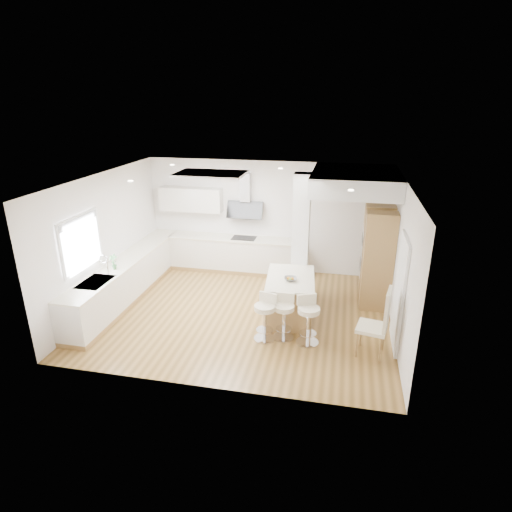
% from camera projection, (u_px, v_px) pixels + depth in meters
% --- Properties ---
extents(ground, '(6.00, 6.00, 0.00)m').
position_uv_depth(ground, '(243.00, 313.00, 8.97)').
color(ground, olive).
rests_on(ground, ground).
extents(ceiling, '(6.00, 5.00, 0.02)m').
position_uv_depth(ceiling, '(243.00, 313.00, 8.97)').
color(ceiling, silver).
rests_on(ceiling, ground).
extents(wall_back, '(6.00, 0.04, 2.80)m').
position_uv_depth(wall_back, '(266.00, 217.00, 10.76)').
color(wall_back, white).
rests_on(wall_back, ground).
extents(wall_left, '(0.04, 5.00, 2.80)m').
position_uv_depth(wall_left, '(105.00, 240.00, 9.05)').
color(wall_left, white).
rests_on(wall_left, ground).
extents(wall_right, '(0.04, 5.00, 2.80)m').
position_uv_depth(wall_right, '(400.00, 261.00, 7.90)').
color(wall_right, white).
rests_on(wall_right, ground).
extents(skylight, '(4.10, 2.10, 0.06)m').
position_uv_depth(skylight, '(211.00, 174.00, 8.69)').
color(skylight, white).
rests_on(skylight, ground).
extents(window_left, '(0.06, 1.28, 1.07)m').
position_uv_depth(window_left, '(80.00, 240.00, 8.12)').
color(window_left, white).
rests_on(window_left, ground).
extents(doorway_right, '(0.05, 1.00, 2.10)m').
position_uv_depth(doorway_right, '(399.00, 294.00, 7.49)').
color(doorway_right, '#4C433C').
rests_on(doorway_right, ground).
extents(counter_left, '(0.63, 4.50, 1.35)m').
position_uv_depth(counter_left, '(128.00, 278.00, 9.54)').
color(counter_left, '#A47D46').
rests_on(counter_left, ground).
extents(counter_back, '(3.62, 0.63, 2.50)m').
position_uv_depth(counter_back, '(229.00, 244.00, 10.94)').
color(counter_back, '#A47D46').
rests_on(counter_back, ground).
extents(pillar, '(0.35, 0.35, 2.80)m').
position_uv_depth(pillar, '(301.00, 239.00, 9.14)').
color(pillar, white).
rests_on(pillar, ground).
extents(soffit, '(1.78, 2.20, 0.40)m').
position_uv_depth(soffit, '(355.00, 181.00, 8.93)').
color(soffit, silver).
rests_on(soffit, ground).
extents(oven_column, '(0.63, 1.21, 2.10)m').
position_uv_depth(oven_column, '(377.00, 255.00, 9.21)').
color(oven_column, '#A47D46').
rests_on(oven_column, ground).
extents(peninsula, '(1.07, 1.50, 0.93)m').
position_uv_depth(peninsula, '(290.00, 297.00, 8.68)').
color(peninsula, '#A47D46').
rests_on(peninsula, ground).
extents(bar_stool_a, '(0.49, 0.49, 0.90)m').
position_uv_depth(bar_stool_a, '(265.00, 315.00, 7.83)').
color(bar_stool_a, silver).
rests_on(bar_stool_a, ground).
extents(bar_stool_b, '(0.41, 0.41, 0.87)m').
position_uv_depth(bar_stool_b, '(284.00, 314.00, 7.88)').
color(bar_stool_b, silver).
rests_on(bar_stool_b, ground).
extents(bar_stool_c, '(0.54, 0.54, 0.92)m').
position_uv_depth(bar_stool_c, '(308.00, 318.00, 7.70)').
color(bar_stool_c, silver).
rests_on(bar_stool_c, ground).
extents(dining_chair, '(0.58, 0.58, 1.27)m').
position_uv_depth(dining_chair, '(379.00, 321.00, 7.27)').
color(dining_chair, beige).
rests_on(dining_chair, ground).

